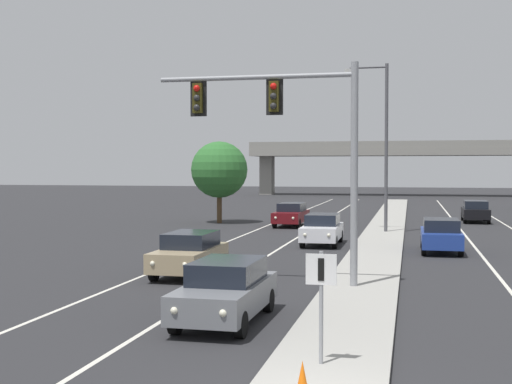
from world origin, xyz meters
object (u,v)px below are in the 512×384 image
object	(u,v)px
car_oncoming_tan	(190,253)
car_oncoming_white	(322,229)
car_receding_blue	(441,235)
overhead_signal_mast	(291,127)
tree_far_left_c	(219,170)
street_lamp_median	(383,137)
car_oncoming_darkred	(291,214)
car_receding_black	(475,211)
traffic_cone_median_nose	(302,384)
car_oncoming_grey	(226,290)
median_sign_post	(321,291)

from	to	relation	value
car_oncoming_tan	car_oncoming_white	size ratio (longest dim) A/B	1.00
car_oncoming_tan	car_receding_blue	distance (m)	13.05
overhead_signal_mast	tree_far_left_c	xyz separation A→B (m)	(-9.53, 24.94, -1.47)
overhead_signal_mast	street_lamp_median	bearing A→B (deg)	83.59
car_oncoming_darkred	tree_far_left_c	world-z (taller)	tree_far_left_c
car_oncoming_tan	overhead_signal_mast	bearing A→B (deg)	-23.92
car_oncoming_white	car_receding_black	distance (m)	19.15
car_receding_black	traffic_cone_median_nose	world-z (taller)	car_receding_black
car_oncoming_darkred	car_receding_black	world-z (taller)	same
car_oncoming_white	tree_far_left_c	bearing A→B (deg)	126.30
car_receding_blue	car_oncoming_darkred	bearing A→B (deg)	126.77
car_oncoming_grey	car_receding_black	xyz separation A→B (m)	(9.21, 34.91, 0.00)
median_sign_post	car_oncoming_white	bearing A→B (deg)	97.17
overhead_signal_mast	traffic_cone_median_nose	bearing A→B (deg)	-79.22
car_oncoming_grey	car_oncoming_tan	size ratio (longest dim) A/B	1.00
car_oncoming_tan	car_receding_black	distance (m)	30.54
street_lamp_median	car_receding_blue	size ratio (longest dim) A/B	2.24
overhead_signal_mast	car_oncoming_tan	world-z (taller)	overhead_signal_mast
traffic_cone_median_nose	tree_far_left_c	xyz separation A→B (m)	(-11.70, 36.34, 3.31)
car_receding_black	traffic_cone_median_nose	size ratio (longest dim) A/B	6.08
car_oncoming_tan	car_oncoming_white	world-z (taller)	same
car_receding_black	overhead_signal_mast	bearing A→B (deg)	-105.88
median_sign_post	tree_far_left_c	xyz separation A→B (m)	(-11.68, 33.92, 2.23)
car_oncoming_grey	car_oncoming_white	xyz separation A→B (m)	(0.20, 18.01, 0.00)
overhead_signal_mast	tree_far_left_c	world-z (taller)	overhead_signal_mast
car_oncoming_white	car_receding_blue	bearing A→B (deg)	-17.41
overhead_signal_mast	car_receding_blue	size ratio (longest dim) A/B	1.61
car_receding_black	car_oncoming_darkred	bearing A→B (deg)	-153.11
car_receding_black	car_oncoming_white	bearing A→B (deg)	-118.08
tree_far_left_c	car_oncoming_darkred	bearing A→B (deg)	-16.22
traffic_cone_median_nose	car_oncoming_grey	bearing A→B (deg)	115.62
car_oncoming_grey	tree_far_left_c	xyz separation A→B (m)	(-8.75, 30.19, 3.00)
car_oncoming_tan	street_lamp_median	bearing A→B (deg)	70.34
car_receding_black	car_receding_blue	bearing A→B (deg)	-99.68
overhead_signal_mast	car_oncoming_tan	distance (m)	6.32
car_oncoming_grey	car_receding_black	bearing A→B (deg)	75.22
car_oncoming_grey	traffic_cone_median_nose	distance (m)	6.83
car_oncoming_white	car_oncoming_darkred	world-z (taller)	same
car_oncoming_tan	traffic_cone_median_nose	bearing A→B (deg)	-64.64
median_sign_post	car_oncoming_tan	xyz separation A→B (m)	(-6.25, 10.80, -0.77)
median_sign_post	car_oncoming_grey	distance (m)	4.81
car_receding_blue	car_receding_black	bearing A→B (deg)	80.32
car_oncoming_tan	traffic_cone_median_nose	size ratio (longest dim) A/B	6.04
car_receding_blue	tree_far_left_c	world-z (taller)	tree_far_left_c
street_lamp_median	tree_far_left_c	bearing A→B (deg)	154.57
overhead_signal_mast	car_oncoming_grey	xyz separation A→B (m)	(-0.78, -5.25, -4.46)
car_oncoming_darkred	car_receding_black	size ratio (longest dim) A/B	1.00
street_lamp_median	car_oncoming_darkred	xyz separation A→B (m)	(-6.21, 3.97, -4.97)
median_sign_post	car_oncoming_tan	distance (m)	12.50
car_receding_black	tree_far_left_c	world-z (taller)	tree_far_left_c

